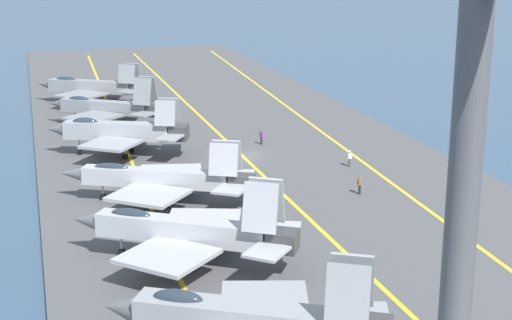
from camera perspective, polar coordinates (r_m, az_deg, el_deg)
The scene contains 13 objects.
ground_plane at distance 82.99m, azimuth -0.98°, elevation 0.01°, with size 2000.00×2000.00×0.00m, color #334C66.
carrier_deck at distance 82.93m, azimuth -0.98°, elevation 0.15°, with size 189.35×42.18×0.40m, color #4C4C4F.
deck_stripe_foul_line at distance 86.55m, azimuth 6.45°, elevation 0.84°, with size 170.42×0.36×0.01m, color yellow.
deck_stripe_centerline at distance 82.88m, azimuth -0.98°, elevation 0.28°, with size 170.42×0.36×0.01m, color yellow.
deck_stripe_edge_line at distance 80.72m, azimuth -8.95°, elevation -0.32°, with size 170.42×0.36×0.01m, color yellow.
parked_jet_second at distance 54.52m, azimuth -5.05°, elevation -5.14°, with size 13.31×15.96×6.61m.
parked_jet_third at distance 67.58m, azimuth -6.95°, elevation -1.33°, with size 12.68×16.91×5.75m.
parked_jet_fourth at distance 83.50m, azimuth -9.89°, elevation 2.08°, with size 12.35×15.26×6.25m.
parked_jet_fifth at distance 97.26m, azimuth -10.71°, elevation 3.78°, with size 13.27×14.83×6.51m.
parked_jet_sixth at distance 112.30m, azimuth -11.77°, elevation 5.24°, with size 13.51×16.08×5.93m.
crew_purple_vest at distance 87.53m, azimuth 0.40°, elevation 1.74°, with size 0.46×0.41×1.74m.
crew_brown_vest at distance 70.59m, azimuth 7.56°, elevation -1.76°, with size 0.29×0.40×1.69m.
crew_white_vest at distance 79.24m, azimuth 6.82°, elevation 0.16°, with size 0.27×0.39×1.70m.
Camera 1 is at (-77.24, 21.03, 21.87)m, focal length 55.00 mm.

